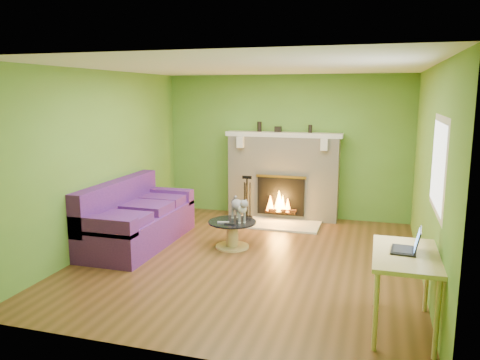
# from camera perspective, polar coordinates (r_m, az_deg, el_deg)

# --- Properties ---
(floor) EXTENTS (5.00, 5.00, 0.00)m
(floor) POSITION_cam_1_polar(r_m,az_deg,el_deg) (6.58, 1.09, -9.63)
(floor) COLOR #533317
(floor) RESTS_ON ground
(ceiling) EXTENTS (5.00, 5.00, 0.00)m
(ceiling) POSITION_cam_1_polar(r_m,az_deg,el_deg) (6.19, 1.17, 13.61)
(ceiling) COLOR white
(ceiling) RESTS_ON wall_back
(wall_back) EXTENTS (5.00, 0.00, 5.00)m
(wall_back) POSITION_cam_1_polar(r_m,az_deg,el_deg) (8.67, 5.56, 4.07)
(wall_back) COLOR #58862B
(wall_back) RESTS_ON floor
(wall_front) EXTENTS (5.00, 0.00, 5.00)m
(wall_front) POSITION_cam_1_polar(r_m,az_deg,el_deg) (3.95, -8.64, -3.78)
(wall_front) COLOR #58862B
(wall_front) RESTS_ON floor
(wall_left) EXTENTS (0.00, 5.00, 5.00)m
(wall_left) POSITION_cam_1_polar(r_m,az_deg,el_deg) (7.18, -16.46, 2.36)
(wall_left) COLOR #58862B
(wall_left) RESTS_ON floor
(wall_right) EXTENTS (0.00, 5.00, 5.00)m
(wall_right) POSITION_cam_1_polar(r_m,az_deg,el_deg) (6.06, 22.09, 0.57)
(wall_right) COLOR #58862B
(wall_right) RESTS_ON floor
(window_frame) EXTENTS (0.00, 1.20, 1.20)m
(window_frame) POSITION_cam_1_polar(r_m,az_deg,el_deg) (5.14, 23.07, 1.66)
(window_frame) COLOR silver
(window_frame) RESTS_ON wall_right
(window_pane) EXTENTS (0.00, 1.06, 1.06)m
(window_pane) POSITION_cam_1_polar(r_m,az_deg,el_deg) (5.14, 22.98, 1.67)
(window_pane) COLOR white
(window_pane) RESTS_ON wall_right
(fireplace) EXTENTS (2.10, 0.46, 1.58)m
(fireplace) POSITION_cam_1_polar(r_m,az_deg,el_deg) (8.56, 5.26, 0.43)
(fireplace) COLOR #BEB59D
(fireplace) RESTS_ON floor
(hearth) EXTENTS (1.50, 0.75, 0.03)m
(hearth) POSITION_cam_1_polar(r_m,az_deg,el_deg) (8.24, 4.46, -5.36)
(hearth) COLOR beige
(hearth) RESTS_ON floor
(mantel) EXTENTS (2.10, 0.28, 0.08)m
(mantel) POSITION_cam_1_polar(r_m,az_deg,el_deg) (8.44, 5.32, 5.54)
(mantel) COLOR beige
(mantel) RESTS_ON fireplace
(sofa) EXTENTS (0.97, 2.14, 0.96)m
(sofa) POSITION_cam_1_polar(r_m,az_deg,el_deg) (7.32, -12.69, -4.74)
(sofa) COLOR #441B69
(sofa) RESTS_ON floor
(coffee_table) EXTENTS (0.71, 0.71, 0.40)m
(coffee_table) POSITION_cam_1_polar(r_m,az_deg,el_deg) (6.99, -0.95, -6.40)
(coffee_table) COLOR #D3B771
(coffee_table) RESTS_ON floor
(desk) EXTENTS (0.61, 1.05, 0.78)m
(desk) POSITION_cam_1_polar(r_m,az_deg,el_deg) (4.78, 19.53, -9.47)
(desk) COLOR #D3B771
(desk) RESTS_ON floor
(cat) EXTENTS (0.54, 0.62, 0.38)m
(cat) POSITION_cam_1_polar(r_m,az_deg,el_deg) (6.92, -0.20, -3.48)
(cat) COLOR slate
(cat) RESTS_ON coffee_table
(remote_silver) EXTENTS (0.18, 0.09, 0.02)m
(remote_silver) POSITION_cam_1_polar(r_m,az_deg,el_deg) (6.86, -2.05, -5.17)
(remote_silver) COLOR gray
(remote_silver) RESTS_ON coffee_table
(remote_black) EXTENTS (0.16, 0.05, 0.02)m
(remote_black) POSITION_cam_1_polar(r_m,az_deg,el_deg) (6.77, -1.25, -5.39)
(remote_black) COLOR black
(remote_black) RESTS_ON coffee_table
(laptop) EXTENTS (0.29, 0.33, 0.23)m
(laptop) POSITION_cam_1_polar(r_m,az_deg,el_deg) (4.76, 19.42, -6.88)
(laptop) COLOR black
(laptop) RESTS_ON desk
(fire_tools) EXTENTS (0.21, 0.21, 0.79)m
(fire_tools) POSITION_cam_1_polar(r_m,az_deg,el_deg) (8.42, 0.85, -2.11)
(fire_tools) COLOR black
(fire_tools) RESTS_ON hearth
(mantel_vase_left) EXTENTS (0.08, 0.08, 0.18)m
(mantel_vase_left) POSITION_cam_1_polar(r_m,az_deg,el_deg) (8.56, 2.38, 6.52)
(mantel_vase_left) COLOR black
(mantel_vase_left) RESTS_ON mantel
(mantel_vase_right) EXTENTS (0.07, 0.07, 0.14)m
(mantel_vase_right) POSITION_cam_1_polar(r_m,az_deg,el_deg) (8.38, 8.55, 6.19)
(mantel_vase_right) COLOR black
(mantel_vase_right) RESTS_ON mantel
(mantel_box) EXTENTS (0.12, 0.08, 0.10)m
(mantel_box) POSITION_cam_1_polar(r_m,az_deg,el_deg) (8.49, 4.66, 6.19)
(mantel_box) COLOR black
(mantel_box) RESTS_ON mantel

